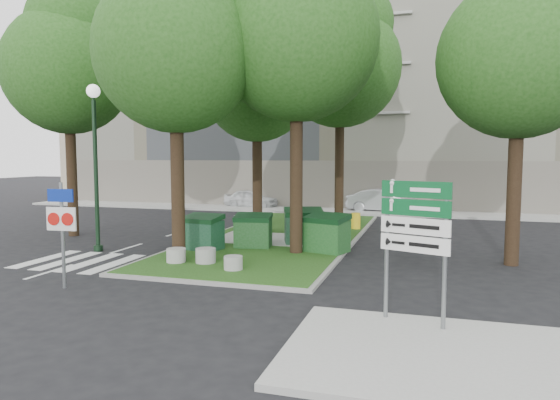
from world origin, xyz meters
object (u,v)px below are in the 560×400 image
at_px(car_white, 251,199).
at_px(car_silver, 383,201).
at_px(tree_street_right, 523,43).
at_px(dumpster_a, 203,232).
at_px(tree_median_mid, 259,77).
at_px(dumpster_b, 253,231).
at_px(traffic_sign_pole, 62,221).
at_px(litter_bin, 356,221).
at_px(tree_median_near_left, 178,36).
at_px(bollard_left, 176,255).
at_px(street_lamp, 95,147).
at_px(tree_street_left, 70,58).
at_px(dumpster_d, 327,233).
at_px(directional_sign, 415,229).
at_px(dumpster_c, 304,226).
at_px(tree_median_far, 343,55).
at_px(bollard_mid, 206,255).
at_px(bollard_right, 233,263).
at_px(tree_median_near_right, 300,22).

bearing_deg(car_white, car_silver, -85.31).
bearing_deg(tree_street_right, dumpster_a, -174.93).
relative_size(tree_median_mid, dumpster_b, 6.76).
bearing_deg(traffic_sign_pole, tree_median_mid, 74.71).
bearing_deg(litter_bin, tree_street_right, -44.54).
distance_m(tree_median_near_left, litter_bin, 11.69).
bearing_deg(dumpster_a, dumpster_b, 40.52).
bearing_deg(dumpster_a, bollard_left, -76.47).
xyz_separation_m(street_lamp, car_white, (0.09, 16.25, -3.18)).
distance_m(tree_street_left, dumpster_d, 13.37).
bearing_deg(dumpster_d, tree_median_mid, 152.48).
height_order(litter_bin, directional_sign, directional_sign).
distance_m(tree_median_near_left, directional_sign, 10.31).
xyz_separation_m(tree_street_left, dumpster_c, (10.20, 0.36, -6.87)).
bearing_deg(dumpster_d, tree_median_far, 114.64).
xyz_separation_m(tree_median_mid, bollard_left, (-0.34, -7.21, -6.64)).
bearing_deg(car_white, dumpster_c, -145.23).
distance_m(dumpster_b, bollard_mid, 3.11).
bearing_deg(street_lamp, dumpster_c, 24.38).
xyz_separation_m(tree_street_right, dumpster_c, (-7.30, 1.36, -6.20)).
relative_size(tree_street_right, bollard_left, 16.51).
height_order(tree_median_far, street_lamp, tree_median_far).
height_order(dumpster_a, car_silver, car_silver).
relative_size(bollard_right, traffic_sign_pole, 0.20).
relative_size(dumpster_b, dumpster_d, 0.86).
bearing_deg(tree_median_mid, dumpster_b, -74.46).
height_order(tree_median_near_left, tree_median_far, tree_median_far).
xyz_separation_m(tree_median_near_left, traffic_sign_pole, (-1.36, -3.99, -5.52)).
height_order(tree_median_near_right, tree_median_mid, tree_median_near_right).
xyz_separation_m(dumpster_b, bollard_left, (-1.44, -3.24, -0.38)).
bearing_deg(car_white, directional_sign, -145.38).
bearing_deg(dumpster_d, tree_street_right, 20.00).
bearing_deg(dumpster_b, bollard_left, -122.78).
distance_m(tree_median_near_right, litter_bin, 9.85).
relative_size(tree_street_left, dumpster_c, 6.32).
xyz_separation_m(tree_median_near_left, bollard_mid, (1.10, -0.52, -6.97)).
bearing_deg(tree_street_right, car_silver, 110.88).
bearing_deg(car_silver, tree_median_near_right, -179.27).
bearing_deg(tree_street_right, dumpster_b, 179.82).
height_order(tree_median_near_left, tree_street_right, tree_median_near_left).
distance_m(traffic_sign_pole, directional_sign, 8.96).
xyz_separation_m(tree_median_near_right, tree_median_far, (0.20, 7.50, 0.33)).
xyz_separation_m(tree_median_near_right, bollard_right, (-1.20, -3.17, -7.67)).
bearing_deg(bollard_left, directional_sign, -27.44).
bearing_deg(bollard_left, bollard_right, -12.14).
xyz_separation_m(tree_street_left, litter_bin, (11.61, 4.79, -7.16)).
bearing_deg(dumpster_c, dumpster_a, -164.10).
bearing_deg(tree_median_mid, dumpster_a, -95.74).
xyz_separation_m(bollard_right, bollard_mid, (-1.20, 0.65, 0.03)).
relative_size(litter_bin, street_lamp, 0.12).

